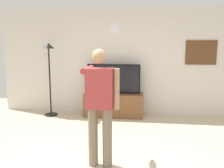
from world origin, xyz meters
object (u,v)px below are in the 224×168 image
(tv_stand, at_px, (113,105))
(television, at_px, (114,79))
(floor_lamp, at_px, (49,64))
(wall_clock, at_px, (115,28))
(person_standing_nearer_lamp, at_px, (100,102))
(framed_picture, at_px, (201,53))

(tv_stand, relative_size, television, 1.12)
(television, xyz_separation_m, floor_lamp, (-1.59, -0.15, 0.36))
(wall_clock, bearing_deg, person_standing_nearer_lamp, -87.90)
(tv_stand, height_order, television, television)
(tv_stand, distance_m, framed_picture, 2.49)
(wall_clock, distance_m, person_standing_nearer_lamp, 3.06)
(framed_picture, xyz_separation_m, floor_lamp, (-3.69, -0.40, -0.28))
(floor_lamp, distance_m, person_standing_nearer_lamp, 2.97)
(tv_stand, bearing_deg, person_standing_nearer_lamp, -87.66)
(television, relative_size, framed_picture, 1.79)
(tv_stand, distance_m, wall_clock, 1.91)
(wall_clock, bearing_deg, framed_picture, 0.14)
(person_standing_nearer_lamp, bearing_deg, wall_clock, 92.10)
(tv_stand, xyz_separation_m, wall_clock, (0.00, 0.29, 1.89))
(tv_stand, xyz_separation_m, person_standing_nearer_lamp, (0.10, -2.53, 0.68))
(television, relative_size, person_standing_nearer_lamp, 0.76)
(tv_stand, distance_m, person_standing_nearer_lamp, 2.62)
(tv_stand, relative_size, framed_picture, 2.00)
(wall_clock, relative_size, person_standing_nearer_lamp, 0.15)
(tv_stand, bearing_deg, framed_picture, 7.98)
(television, distance_m, person_standing_nearer_lamp, 2.57)
(person_standing_nearer_lamp, bearing_deg, floor_lamp, 124.97)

